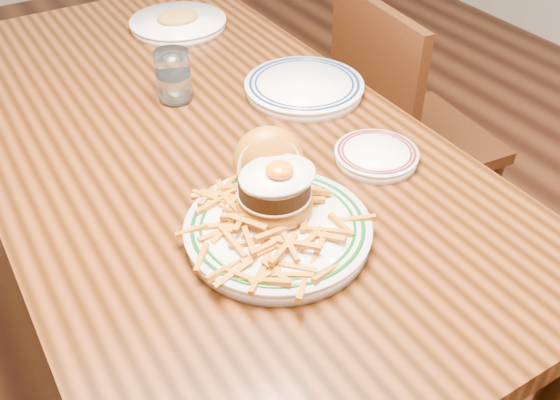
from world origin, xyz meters
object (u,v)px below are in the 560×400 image
chair_right (400,132)px  main_plate (276,212)px  side_plate (376,155)px  table (198,162)px

chair_right → main_plate: size_ratio=2.62×
chair_right → side_plate: bearing=47.7°
main_plate → chair_right: bearing=56.2°
table → chair_right: chair_right is taller
table → chair_right: 0.72m
chair_right → table: bearing=13.5°
main_plate → side_plate: (0.27, 0.08, -0.03)m
table → side_plate: size_ratio=9.81×
chair_right → main_plate: bearing=39.1°
chair_right → side_plate: chair_right is taller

